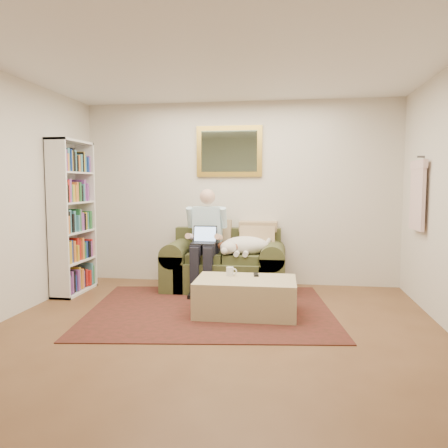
% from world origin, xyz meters
% --- Properties ---
extents(room_shell, '(4.51, 5.00, 2.61)m').
position_xyz_m(room_shell, '(0.00, 0.35, 1.30)').
color(room_shell, brown).
rests_on(room_shell, ground).
extents(rug, '(2.97, 2.50, 0.01)m').
position_xyz_m(rug, '(-0.16, 1.05, 0.01)').
color(rug, '#311E13').
rests_on(rug, room_shell).
extents(sofa, '(1.63, 0.83, 0.98)m').
position_xyz_m(sofa, '(-0.14, 2.05, 0.28)').
color(sofa, '#4D512B').
rests_on(sofa, room_shell).
extents(seated_man, '(0.54, 0.77, 1.37)m').
position_xyz_m(seated_man, '(-0.39, 1.90, 0.68)').
color(seated_man, '#8CC9D8').
rests_on(seated_man, sofa).
extents(laptop, '(0.32, 0.25, 0.23)m').
position_xyz_m(laptop, '(-0.39, 1.84, 0.72)').
color(laptop, black).
rests_on(laptop, seated_man).
extents(sleeping_dog, '(0.67, 0.42, 0.25)m').
position_xyz_m(sleeping_dog, '(0.15, 1.97, 0.62)').
color(sleeping_dog, white).
rests_on(sleeping_dog, sofa).
extents(ottoman, '(1.10, 0.71, 0.40)m').
position_xyz_m(ottoman, '(0.25, 0.94, 0.20)').
color(ottoman, '#CDBF88').
rests_on(ottoman, room_shell).
extents(coffee_mug, '(0.08, 0.08, 0.10)m').
position_xyz_m(coffee_mug, '(0.06, 1.08, 0.45)').
color(coffee_mug, white).
rests_on(coffee_mug, ottoman).
extents(tv_remote, '(0.07, 0.16, 0.02)m').
position_xyz_m(tv_remote, '(0.35, 1.14, 0.41)').
color(tv_remote, black).
rests_on(tv_remote, ottoman).
extents(bookshelf, '(0.28, 0.80, 2.00)m').
position_xyz_m(bookshelf, '(-2.10, 1.60, 1.00)').
color(bookshelf, white).
rests_on(bookshelf, room_shell).
extents(wall_mirror, '(0.94, 0.04, 0.72)m').
position_xyz_m(wall_mirror, '(-0.14, 2.47, 1.90)').
color(wall_mirror, gold).
rests_on(wall_mirror, room_shell).
extents(hanging_shirt, '(0.06, 0.52, 0.90)m').
position_xyz_m(hanging_shirt, '(2.19, 1.60, 1.35)').
color(hanging_shirt, beige).
rests_on(hanging_shirt, room_shell).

